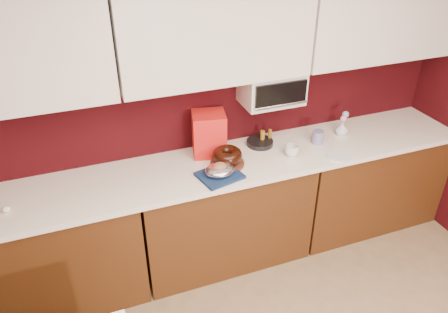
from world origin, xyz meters
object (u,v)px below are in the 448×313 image
Objects in this scene: bundt_cake at (227,156)px; flower_vase at (342,128)px; toaster_oven at (271,87)px; blue_jar at (318,137)px; pandoro_box at (209,134)px; coffee_mug at (292,150)px; foil_ham_nest at (220,170)px.

bundt_cake and flower_vase have the same top height.
toaster_oven reaches higher than blue_jar.
toaster_oven is at bearing 25.06° from bundt_cake.
toaster_oven is 0.58m from blue_jar.
bundt_cake is 0.24m from pandoro_box.
coffee_mug is 0.84× the size of flower_vase.
foil_ham_nest is 0.36m from pandoro_box.
bundt_cake is 0.17m from foil_ham_nest.
blue_jar reaches higher than coffee_mug.
flower_vase is (0.62, -0.09, -0.41)m from toaster_oven.
coffee_mug is 0.57m from flower_vase.
coffee_mug is at bearing 7.50° from foil_ham_nest.
blue_jar is (0.86, -0.16, -0.11)m from pandoro_box.
pandoro_box is at bearing 83.19° from foil_ham_nest.
flower_vase is (1.05, 0.11, -0.02)m from bundt_cake.
coffee_mug is 0.30m from blue_jar.
toaster_oven is 0.50m from coffee_mug.
foil_ham_nest is (-0.53, -0.33, -0.42)m from toaster_oven.
toaster_oven is 4.23× the size of blue_jar.
bundt_cake is 2.09× the size of coffee_mug.
coffee_mug is at bearing -11.80° from pandoro_box.
bundt_cake is (-0.43, -0.20, -0.39)m from toaster_oven.
pandoro_box is (0.04, 0.34, 0.11)m from foil_ham_nest.
coffee_mug is (0.57, -0.26, -0.11)m from pandoro_box.
foil_ham_nest is (-0.11, -0.13, -0.03)m from bundt_cake.
pandoro_box reaches higher than blue_jar.
pandoro_box is 1.12m from flower_vase.
toaster_oven reaches higher than bundt_cake.
pandoro_box reaches higher than bundt_cake.
toaster_oven is 0.75m from flower_vase.
pandoro_box is 3.12× the size of blue_jar.
foil_ham_nest is at bearing -130.12° from bundt_cake.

